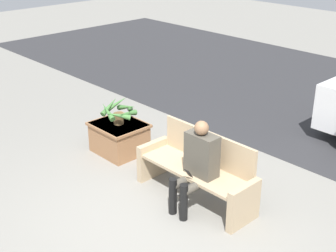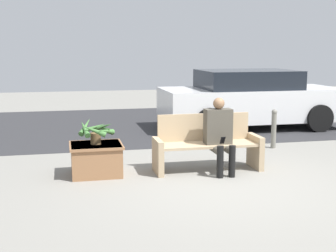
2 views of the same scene
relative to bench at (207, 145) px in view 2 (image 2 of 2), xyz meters
The scene contains 8 objects.
ground_plane 0.91m from the bench, 88.45° to the right, with size 30.00×30.00×0.00m, color gray.
road_surface 4.72m from the bench, 89.73° to the left, with size 20.00×6.00×0.01m, color #2D2D30.
bench is the anchor object (origin of this frame).
person_seated 0.33m from the bench, 51.26° to the right, with size 0.42×0.57×1.17m.
planter_box 1.76m from the bench, behind, with size 0.80×0.70×0.49m.
potted_plant 1.77m from the bench, behind, with size 0.57×0.59×0.40m.
parked_car 4.22m from the bench, 58.35° to the left, with size 4.32×1.98×1.40m.
bollard_post 2.17m from the bench, 35.95° to the left, with size 0.11×0.11×0.76m.
Camera 2 is at (-2.22, -6.20, 1.95)m, focal length 50.00 mm.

